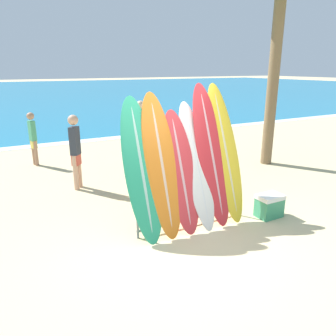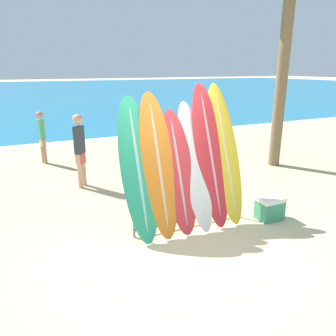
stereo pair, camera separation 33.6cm
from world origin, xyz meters
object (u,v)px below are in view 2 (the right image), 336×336
at_px(surfboard_slot_2, 179,172).
at_px(surfboard_slot_5, 225,153).
at_px(surfboard_slot_3, 195,166).
at_px(person_far_left, 42,135).
at_px(person_mid_beach, 148,128).
at_px(surfboard_rack, 187,202).
at_px(surfboard_slot_1, 158,165).
at_px(surfboard_slot_4, 210,155).
at_px(person_far_right, 80,148).
at_px(cooler_box, 270,208).
at_px(person_near_water, 144,146).
at_px(surfboard_slot_0, 138,169).

xyz_separation_m(surfboard_slot_2, surfboard_slot_5, (0.98, 0.08, 0.21)).
height_order(surfboard_slot_3, person_far_left, surfboard_slot_3).
bearing_deg(person_mid_beach, surfboard_rack, 132.18).
height_order(surfboard_slot_1, person_far_left, surfboard_slot_1).
bearing_deg(surfboard_slot_4, person_far_left, 115.07).
distance_m(surfboard_rack, surfboard_slot_5, 1.14).
relative_size(surfboard_rack, surfboard_slot_5, 0.83).
xyz_separation_m(surfboard_slot_3, surfboard_slot_5, (0.64, 0.04, 0.15)).
bearing_deg(surfboard_slot_2, surfboard_slot_4, 6.39).
bearing_deg(person_far_left, person_mid_beach, -125.35).
distance_m(surfboard_slot_2, person_far_right, 3.01).
height_order(surfboard_slot_3, cooler_box, surfboard_slot_3).
distance_m(surfboard_rack, person_far_right, 3.15).
bearing_deg(surfboard_slot_5, person_near_water, 104.68).
distance_m(surfboard_rack, surfboard_slot_2, 0.59).
distance_m(surfboard_slot_4, person_far_right, 3.27).
relative_size(surfboard_slot_2, surfboard_slot_5, 0.83).
distance_m(surfboard_slot_2, surfboard_slot_3, 0.34).
distance_m(surfboard_rack, surfboard_slot_4, 0.94).
bearing_deg(cooler_box, surfboard_slot_0, 168.12).
distance_m(surfboard_rack, person_mid_beach, 4.42).
height_order(surfboard_slot_2, cooler_box, surfboard_slot_2).
height_order(surfboard_slot_0, person_far_left, surfboard_slot_0).
height_order(surfboard_slot_5, person_far_left, surfboard_slot_5).
distance_m(surfboard_slot_3, person_far_left, 5.65).
xyz_separation_m(surfboard_rack, surfboard_slot_4, (0.51, 0.12, 0.78)).
xyz_separation_m(surfboard_slot_2, person_far_left, (-1.77, 5.27, -0.19)).
relative_size(surfboard_slot_2, person_near_water, 1.24).
bearing_deg(surfboard_rack, person_far_right, 114.55).
height_order(surfboard_rack, surfboard_slot_3, surfboard_slot_3).
xyz_separation_m(surfboard_slot_0, surfboard_slot_2, (0.70, -0.05, -0.12)).
bearing_deg(person_far_left, surfboard_slot_3, -173.75).
relative_size(surfboard_slot_1, person_mid_beach, 1.30).
bearing_deg(cooler_box, surfboard_slot_4, 152.59).
xyz_separation_m(surfboard_slot_0, surfboard_slot_1, (0.35, -0.01, 0.03)).
bearing_deg(surfboard_slot_4, surfboard_slot_3, -173.64).
relative_size(surfboard_rack, person_mid_beach, 1.13).
height_order(surfboard_slot_1, person_mid_beach, surfboard_slot_1).
distance_m(surfboard_slot_2, cooler_box, 1.91).
distance_m(person_mid_beach, person_far_left, 3.06).
height_order(surfboard_rack, person_mid_beach, person_mid_beach).
xyz_separation_m(person_far_right, cooler_box, (2.81, -3.24, -0.71)).
xyz_separation_m(person_near_water, person_mid_beach, (0.78, 1.71, 0.08)).
bearing_deg(surfboard_slot_5, surfboard_slot_1, -178.50).
relative_size(surfboard_slot_0, surfboard_slot_5, 0.93).
distance_m(surfboard_slot_3, person_far_right, 3.12).
xyz_separation_m(surfboard_slot_5, cooler_box, (0.70, -0.53, -1.01)).
height_order(surfboard_slot_0, person_far_right, surfboard_slot_0).
height_order(surfboard_rack, person_near_water, person_near_water).
bearing_deg(surfboard_rack, cooler_box, -14.96).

